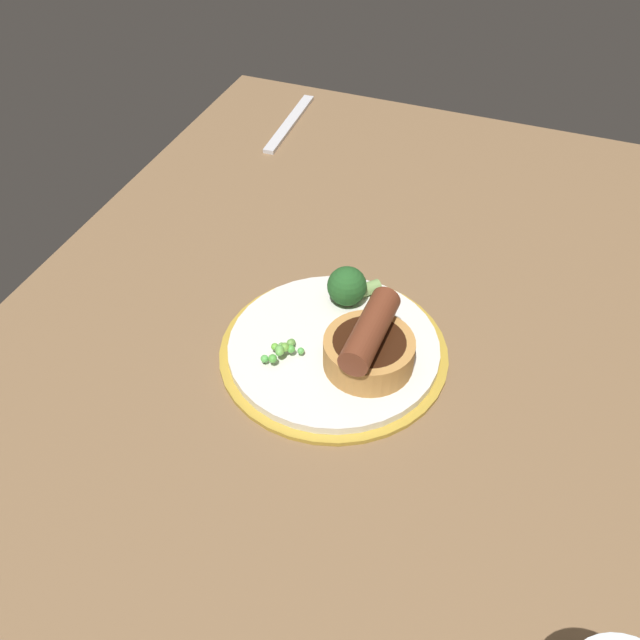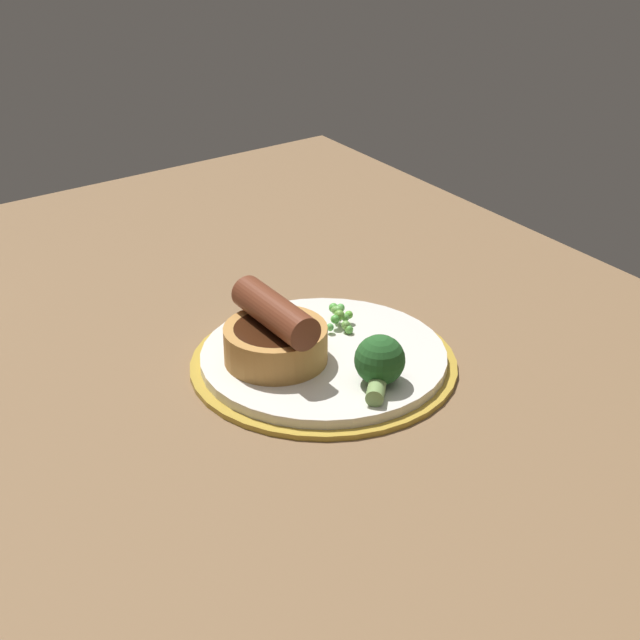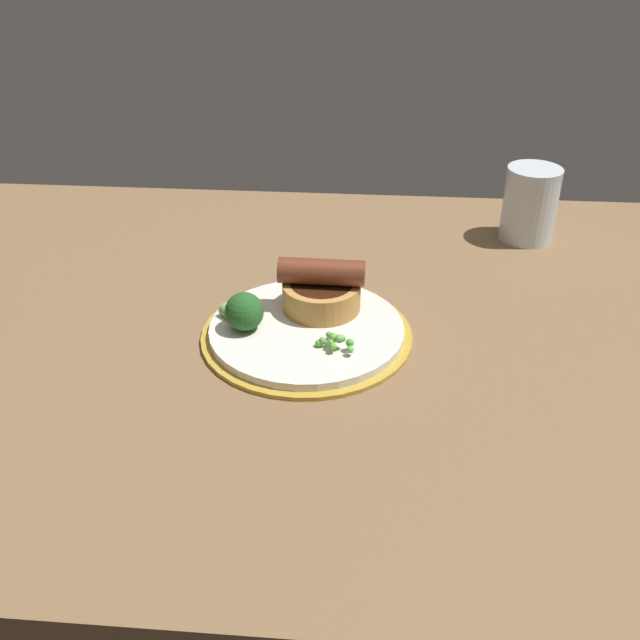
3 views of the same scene
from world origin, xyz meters
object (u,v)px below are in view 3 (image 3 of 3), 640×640
(broccoli_floret_near, at_px, (243,312))
(drinking_glass, at_px, (530,204))
(pea_pile, at_px, (336,341))
(sausage_pudding, at_px, (322,289))
(dinner_plate, at_px, (307,332))

(broccoli_floret_near, height_order, drinking_glass, drinking_glass)
(pea_pile, xyz_separation_m, drinking_glass, (-0.25, -0.32, 0.03))
(sausage_pudding, distance_m, broccoli_floret_near, 0.10)
(dinner_plate, relative_size, drinking_glass, 2.28)
(broccoli_floret_near, bearing_deg, sausage_pudding, 74.59)
(dinner_plate, distance_m, sausage_pudding, 0.05)
(sausage_pudding, xyz_separation_m, broccoli_floret_near, (0.08, 0.05, -0.00))
(sausage_pudding, height_order, drinking_glass, drinking_glass)
(dinner_plate, distance_m, pea_pile, 0.06)
(dinner_plate, relative_size, sausage_pudding, 2.41)
(dinner_plate, bearing_deg, pea_pile, 129.73)
(pea_pile, bearing_deg, drinking_glass, -127.66)
(pea_pile, distance_m, broccoli_floret_near, 0.11)
(sausage_pudding, relative_size, pea_pile, 2.35)
(sausage_pudding, distance_m, pea_pile, 0.09)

